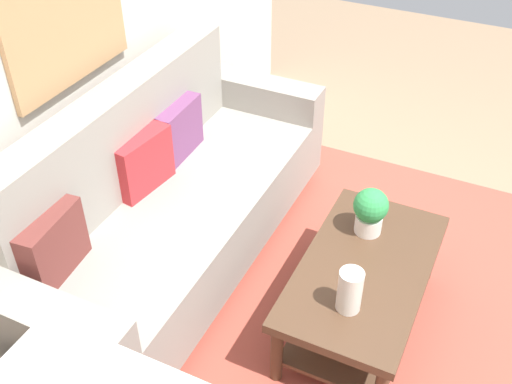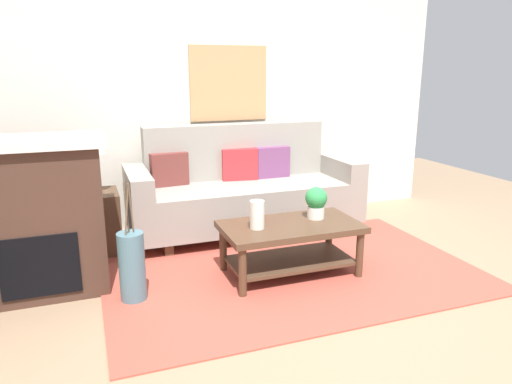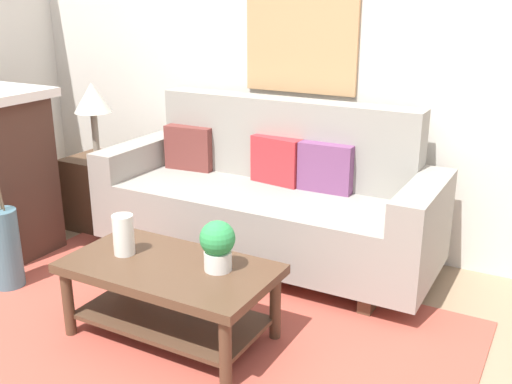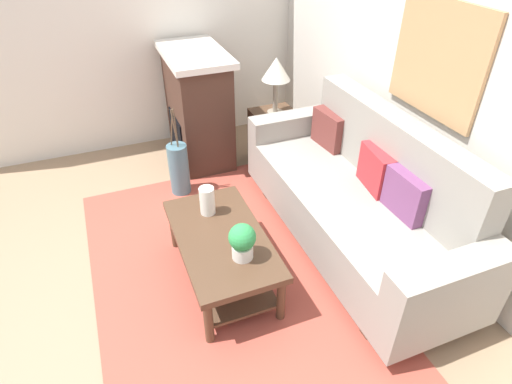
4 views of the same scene
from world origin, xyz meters
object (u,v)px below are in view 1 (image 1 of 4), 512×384
Objects in this scene: throw_pillow_plum at (178,130)px; framed_painting at (63,6)px; throw_pillow_maroon at (53,245)px; potted_plant_tabletop at (370,210)px; throw_pillow_crimson at (143,162)px; coffee_table at (363,283)px; couch at (167,205)px; tabletop_vase at (350,291)px.

framed_painting is (-0.36, 0.34, 0.80)m from throw_pillow_plum.
potted_plant_tabletop is (0.99, -1.18, -0.11)m from throw_pillow_maroon.
potted_plant_tabletop is 0.32× the size of framed_painting.
throw_pillow_maroon is at bearing 129.83° from potted_plant_tabletop.
throw_pillow_crimson is 0.33× the size of coffee_table.
throw_pillow_crimson is at bearing -90.00° from framed_painting.
couch is 2.76× the size of framed_painting.
framed_painting is (-0.01, 1.59, 1.16)m from coffee_table.
potted_plant_tabletop is (0.54, 0.08, 0.03)m from tabletop_vase.
couch is 10.42× the size of tabletop_vase.
couch reaches higher than throw_pillow_plum.
framed_painting is (0.00, 0.47, 1.05)m from couch.
couch is at bearing -160.76° from throw_pillow_plum.
throw_pillow_crimson reaches higher than tabletop_vase.
coffee_table is at bearing -89.27° from couch.
framed_painting reaches higher than throw_pillow_crimson.
throw_pillow_crimson is at bearing 90.65° from coffee_table.
throw_pillow_crimson is (0.72, 0.00, 0.00)m from throw_pillow_maroon.
throw_pillow_crimson is 0.87m from framed_painting.
throw_pillow_plum is at bearing 0.00° from throw_pillow_maroon.
framed_painting is at bearing 100.02° from potted_plant_tabletop.
throw_pillow_plum is 0.43× the size of framed_painting.
tabletop_vase is 1.88m from framed_painting.
throw_pillow_crimson is 0.43× the size of framed_painting.
tabletop_vase is (-0.27, -1.26, -0.14)m from throw_pillow_crimson.
framed_painting is at bearing 90.00° from throw_pillow_crimson.
couch is 1.15m from framed_painting.
framed_painting is at bearing 90.51° from coffee_table.
coffee_table is 1.33× the size of framed_painting.
throw_pillow_crimson is 1.00× the size of throw_pillow_plum.
throw_pillow_maroon is at bearing -154.59° from framed_painting.
framed_painting reaches higher than tabletop_vase.
throw_pillow_crimson is 1.30m from tabletop_vase.
couch is 0.28m from throw_pillow_crimson.
coffee_table is at bearing -164.81° from potted_plant_tabletop.
throw_pillow_plum is (1.08, 0.00, 0.00)m from throw_pillow_maroon.
throw_pillow_maroon is 1.08m from throw_pillow_plum.
throw_pillow_plum is at bearing 63.34° from tabletop_vase.
potted_plant_tabletop reaches higher than coffee_table.
tabletop_vase is at bearing -103.56° from couch.
throw_pillow_maroon is at bearing 170.10° from couch.
potted_plant_tabletop is (0.27, -1.18, -0.11)m from throw_pillow_crimson.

